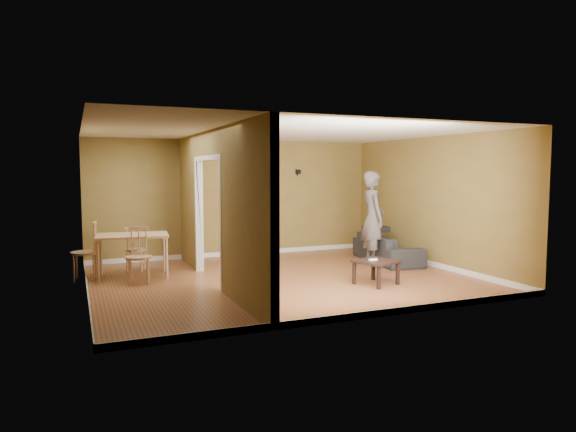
# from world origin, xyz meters

# --- Properties ---
(room_shell) EXTENTS (6.50, 6.50, 6.50)m
(room_shell) POSITION_xyz_m (0.00, 0.00, 1.30)
(room_shell) COLOR #A75A3D
(room_shell) RESTS_ON ground
(partition) EXTENTS (0.22, 5.50, 2.60)m
(partition) POSITION_xyz_m (-1.20, 0.00, 1.30)
(partition) COLOR olive
(partition) RESTS_ON ground
(wall_speaker) EXTENTS (0.10, 0.10, 0.10)m
(wall_speaker) POSITION_xyz_m (1.50, 2.69, 1.90)
(wall_speaker) COLOR black
(wall_speaker) RESTS_ON room_shell
(sofa) EXTENTS (2.09, 1.12, 0.76)m
(sofa) POSITION_xyz_m (2.70, 0.73, 0.38)
(sofa) COLOR #232428
(sofa) RESTS_ON ground
(person) EXTENTS (0.93, 0.79, 2.26)m
(person) POSITION_xyz_m (2.19, 0.49, 1.13)
(person) COLOR slate
(person) RESTS_ON ground
(bookshelf) EXTENTS (0.75, 0.33, 1.77)m
(bookshelf) POSITION_xyz_m (0.25, 2.60, 0.89)
(bookshelf) COLOR white
(bookshelf) RESTS_ON ground
(paper_box_navy_a) EXTENTS (0.43, 0.28, 0.22)m
(paper_box_navy_a) POSITION_xyz_m (0.26, 2.56, 0.49)
(paper_box_navy_a) COLOR #1C1B4D
(paper_box_navy_a) RESTS_ON bookshelf
(paper_box_teal) EXTENTS (0.43, 0.28, 0.22)m
(paper_box_teal) POSITION_xyz_m (0.17, 2.56, 0.83)
(paper_box_teal) COLOR #267063
(paper_box_teal) RESTS_ON bookshelf
(paper_box_navy_b) EXTENTS (0.46, 0.30, 0.23)m
(paper_box_navy_b) POSITION_xyz_m (0.22, 2.56, 1.19)
(paper_box_navy_b) COLOR navy
(paper_box_navy_b) RESTS_ON bookshelf
(coffee_table) EXTENTS (0.62, 0.62, 0.41)m
(coffee_table) POSITION_xyz_m (1.29, -1.05, 0.35)
(coffee_table) COLOR black
(coffee_table) RESTS_ON ground
(game_controller) EXTENTS (0.15, 0.04, 0.03)m
(game_controller) POSITION_xyz_m (1.23, -1.05, 0.43)
(game_controller) COLOR white
(game_controller) RESTS_ON coffee_table
(dining_table) EXTENTS (1.24, 0.83, 0.78)m
(dining_table) POSITION_xyz_m (-2.43, 1.18, 0.70)
(dining_table) COLOR tan
(dining_table) RESTS_ON ground
(chair_left) EXTENTS (0.53, 0.53, 1.03)m
(chair_left) POSITION_xyz_m (-3.25, 1.22, 0.52)
(chair_left) COLOR tan
(chair_left) RESTS_ON ground
(chair_near) EXTENTS (0.51, 0.51, 0.96)m
(chair_near) POSITION_xyz_m (-2.40, 0.56, 0.48)
(chair_near) COLOR #D0B87E
(chair_near) RESTS_ON ground
(chair_far) EXTENTS (0.51, 0.51, 0.87)m
(chair_far) POSITION_xyz_m (-2.32, 1.76, 0.43)
(chair_far) COLOR #D7B770
(chair_far) RESTS_ON ground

